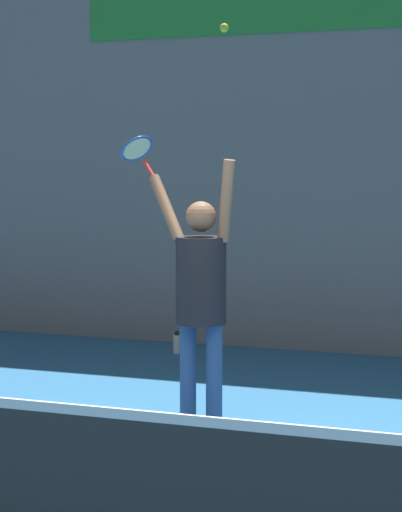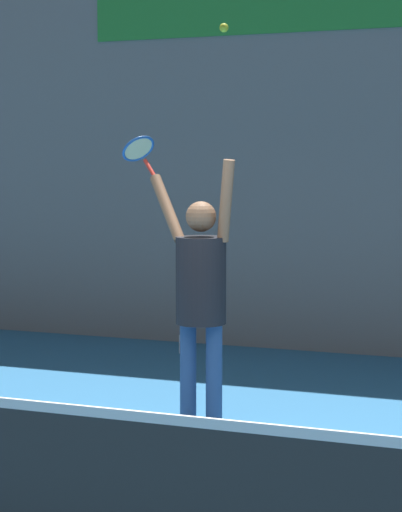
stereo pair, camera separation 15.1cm
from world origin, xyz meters
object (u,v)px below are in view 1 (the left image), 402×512
tennis_racket (138,150)px  water_bottle (177,344)px  tennis_ball (224,28)px  tennis_player (201,288)px

tennis_racket → water_bottle: (-0.56, 2.45, -2.12)m
tennis_ball → water_bottle: tennis_ball is taller
tennis_player → water_bottle: 3.25m
tennis_racket → tennis_ball: bearing=-26.2°
tennis_player → tennis_racket: tennis_racket is taller
water_bottle → tennis_player: bearing=-66.3°
tennis_player → tennis_ball: size_ratio=32.06×
tennis_ball → tennis_player: bearing=161.8°
tennis_racket → tennis_ball: (0.89, -0.44, 0.90)m
tennis_player → tennis_ball: tennis_ball is taller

